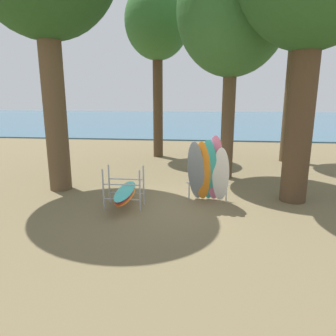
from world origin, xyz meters
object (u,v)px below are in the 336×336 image
Objects in this scene: leaning_board_pile at (208,172)px; board_storage_rack at (125,192)px; tree_mid_behind at (233,12)px; tree_far_left_back at (157,24)px.

leaning_board_pile is 2.64m from board_storage_rack.
leaning_board_pile reaches higher than board_storage_rack.
leaning_board_pile is 1.05× the size of board_storage_rack.
tree_mid_behind is 7.75m from board_storage_rack.
tree_mid_behind is at bearing -50.37° from tree_far_left_back.
tree_far_left_back reaches higher than leaning_board_pile.
tree_mid_behind is at bearing 49.35° from board_storage_rack.
board_storage_rack is at bearing -89.31° from tree_far_left_back.
leaning_board_pile is at bearing 13.45° from board_storage_rack.
tree_far_left_back is at bearing 90.69° from board_storage_rack.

